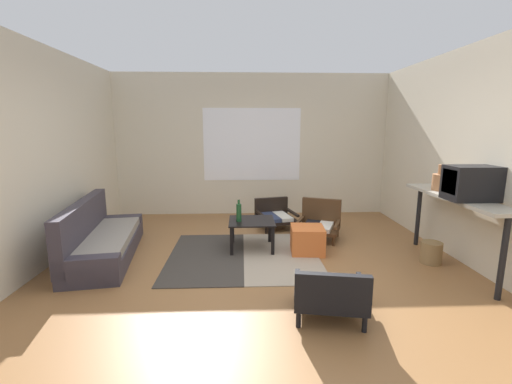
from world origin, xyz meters
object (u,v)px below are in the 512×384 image
Objects in this scene: couch at (101,240)px; glass_bottle at (239,212)px; ottoman_orange at (307,240)px; armchair_by_window at (275,215)px; wicker_basket at (431,253)px; armchair_striped_foreground at (330,293)px; crt_television at (472,183)px; clay_vase at (441,181)px; coffee_table at (252,225)px; console_shelf at (456,204)px; armchair_corner at (319,222)px.

couch is 1.86m from glass_bottle.
armchair_by_window is at bearing 104.61° from ottoman_orange.
wicker_basket is (1.83, -1.68, -0.08)m from armchair_by_window.
crt_television is (1.77, 0.83, 0.85)m from armchair_striped_foreground.
wicker_basket is (4.26, -0.38, -0.10)m from couch.
armchair_by_window is 2.60m from clay_vase.
armchair_by_window is 3.00m from crt_television.
armchair_by_window is (0.43, 1.07, -0.13)m from coffee_table.
console_shelf is 2.71m from glass_bottle.
armchair_by_window is 1.29m from ottoman_orange.
armchair_by_window is at bearing 137.35° from wicker_basket.
coffee_table is 2.72m from crt_television.
couch is 2.60× the size of armchair_corner.
crt_television is (1.35, -1.46, 0.84)m from armchair_corner.
console_shelf is 5.30× the size of clay_vase.
wicker_basket is at bearing -42.01° from armchair_corner.
glass_bottle is at bearing 171.29° from ottoman_orange.
coffee_table is 1.16m from armchair_corner.
coffee_table is at bearing -156.71° from armchair_corner.
armchair_striped_foreground is 2.00m from glass_bottle.
clay_vase reaches higher than console_shelf.
armchair_corner is 1.78m from clay_vase.
armchair_corner is 2.33× the size of clay_vase.
console_shelf is (1.99, -1.81, 0.58)m from armchair_by_window.
console_shelf is 6.43× the size of wicker_basket.
couch reaches higher than wicker_basket.
couch is 4.27m from wicker_basket.
clay_vase is at bearing -2.16° from couch.
crt_television is at bearing -26.20° from ottoman_orange.
armchair_by_window is at bearing 94.30° from armchair_striped_foreground.
glass_bottle is 2.54m from wicker_basket.
couch reaches higher than coffee_table.
armchair_striped_foreground is at bearing -154.80° from crt_television.
clay_vase is (1.66, -0.22, 0.84)m from ottoman_orange.
crt_television is (2.42, -1.00, 0.75)m from coffee_table.
clay_vase reaches higher than wicker_basket.
clay_vase is at bearing -7.55° from ottoman_orange.
armchair_by_window is 1.66× the size of ottoman_orange.
glass_bottle is (-2.60, 0.96, -0.55)m from crt_television.
ottoman_orange is 2.06m from crt_television.
clay_vase is 0.92m from wicker_basket.
couch is at bearing 174.91° from wicker_basket.
ottoman_orange is 1.56m from wicker_basket.
coffee_table is 0.27m from glass_bottle.
couch is at bearing -151.77° from armchair_by_window.
coffee_table is at bearing 6.76° from couch.
ottoman_orange is 1.61× the size of wicker_basket.
wicker_basket is at bearing -127.58° from clay_vase.
coffee_table is 1.16m from armchair_by_window.
clay_vase is (0.00, 0.60, -0.07)m from crt_television.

